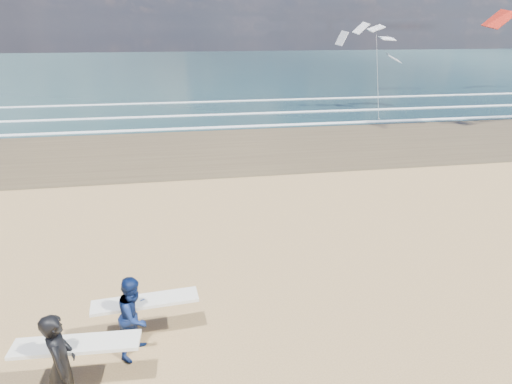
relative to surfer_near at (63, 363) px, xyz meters
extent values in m
cube|color=#4E3E29|center=(20.80, 18.57, -1.02)|extent=(220.00, 12.00, 0.01)
cube|color=#183136|center=(20.80, 72.57, -1.01)|extent=(220.00, 100.00, 0.02)
cube|color=white|center=(20.80, 23.37, -0.97)|extent=(220.00, 0.50, 0.05)
cube|color=white|center=(20.80, 28.07, -0.97)|extent=(220.00, 0.50, 0.05)
cube|color=white|center=(20.80, 34.57, -0.97)|extent=(220.00, 0.50, 0.05)
imported|color=black|center=(-0.02, -0.04, -0.01)|extent=(0.58, 0.80, 2.01)
cube|color=white|center=(0.18, 0.31, 0.12)|extent=(2.23, 0.65, 0.07)
imported|color=#0E1E4E|center=(1.09, 1.39, -0.14)|extent=(0.98, 1.06, 1.75)
cube|color=white|center=(1.29, 1.74, -0.05)|extent=(2.23, 0.69, 0.07)
cube|color=slate|center=(16.90, 24.27, -0.97)|extent=(0.12, 0.12, 0.10)
camera|label=1|loc=(2.12, -6.77, 5.39)|focal=32.00mm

